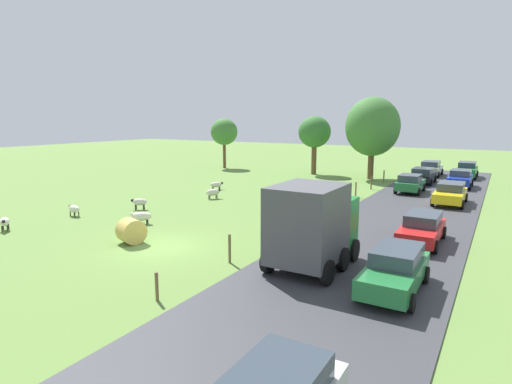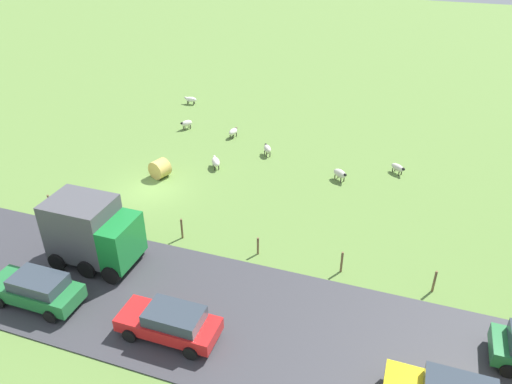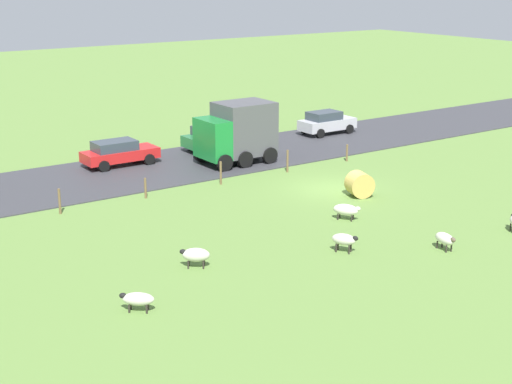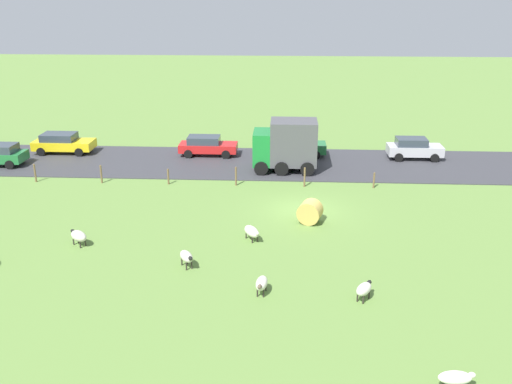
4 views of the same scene
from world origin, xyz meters
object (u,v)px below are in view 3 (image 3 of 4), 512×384
(sheep_2, at_px, (344,240))
(sheep_3, at_px, (445,239))
(hay_bale_0, at_px, (360,184))
(car_1, at_px, (119,152))
(sheep_4, at_px, (138,299))
(sheep_6, at_px, (346,210))
(car_0, at_px, (216,137))
(car_6, at_px, (326,122))
(sheep_1, at_px, (196,255))
(truck_0, at_px, (237,132))

(sheep_2, relative_size, sheep_3, 0.95)
(hay_bale_0, distance_m, car_1, 14.69)
(sheep_4, bearing_deg, sheep_6, -74.61)
(car_0, bearing_deg, car_6, -91.87)
(sheep_3, bearing_deg, sheep_4, 81.63)
(sheep_3, relative_size, car_0, 0.26)
(sheep_4, distance_m, car_6, 29.95)
(car_6, bearing_deg, sheep_3, 152.40)
(sheep_4, bearing_deg, car_1, -23.07)
(sheep_1, height_order, sheep_3, sheep_1)
(sheep_1, bearing_deg, sheep_6, -82.92)
(sheep_3, xyz_separation_m, car_0, (20.62, -1.73, 0.39))
(car_0, bearing_deg, sheep_4, 141.79)
(car_6, bearing_deg, car_0, 88.13)
(hay_bale_0, bearing_deg, car_1, 30.44)
(sheep_2, bearing_deg, hay_bale_0, -46.65)
(sheep_6, bearing_deg, car_1, 16.12)
(car_0, xyz_separation_m, car_1, (-0.20, 6.84, -0.04))
(sheep_4, bearing_deg, car_0, -38.21)
(sheep_6, xyz_separation_m, car_0, (15.33, -2.47, 0.40))
(sheep_3, bearing_deg, car_0, -4.80)
(sheep_1, distance_m, car_1, 16.76)
(sheep_4, distance_m, car_0, 23.81)
(sheep_3, relative_size, sheep_4, 1.02)
(sheep_1, height_order, sheep_2, same)
(sheep_3, height_order, hay_bale_0, hay_bale_0)
(sheep_1, height_order, car_6, car_6)
(sheep_2, height_order, sheep_4, sheep_2)
(truck_0, relative_size, car_0, 1.00)
(sheep_2, xyz_separation_m, car_0, (18.43, -5.30, 0.34))
(sheep_4, bearing_deg, truck_0, -42.79)
(sheep_3, relative_size, car_6, 0.29)
(sheep_3, distance_m, car_1, 21.05)
(sheep_6, bearing_deg, sheep_3, -172.07)
(sheep_3, distance_m, sheep_6, 5.34)
(sheep_6, relative_size, car_1, 0.29)
(sheep_3, relative_size, car_1, 0.26)
(sheep_4, distance_m, hay_bale_0, 16.40)
(sheep_2, bearing_deg, car_1, 4.84)
(sheep_2, relative_size, car_0, 0.25)
(sheep_6, height_order, car_1, car_1)
(sheep_6, height_order, hay_bale_0, hay_bale_0)
(sheep_3, bearing_deg, sheep_6, 7.93)
(sheep_4, xyz_separation_m, car_6, (18.41, -23.62, 0.43))
(sheep_6, height_order, truck_0, truck_0)
(sheep_2, relative_size, truck_0, 0.25)
(car_0, bearing_deg, sheep_6, 170.86)
(hay_bale_0, relative_size, car_6, 0.31)
(sheep_3, height_order, sheep_6, sheep_6)
(car_6, bearing_deg, sheep_2, 141.96)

